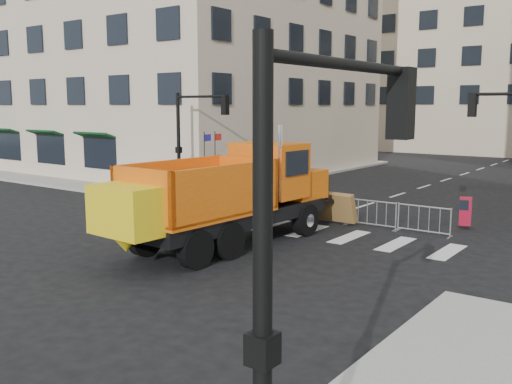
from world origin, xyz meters
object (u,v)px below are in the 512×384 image
Objects in this scene: plow_truck at (226,193)px; newspaper_box at (465,211)px; cop_a at (292,200)px; cop_c at (289,197)px; cop_b at (301,202)px; worker at (231,187)px.

plow_truck is 9.67m from newspaper_box.
cop_c reaches higher than cop_a.
cop_a is at bearing 1.01° from cop_b.
worker is at bearing 4.21° from cop_b.
cop_b is at bearing 158.09° from cop_a.
cop_a is 0.46m from cop_b.
cop_a is 0.84× the size of worker.
worker is (-3.11, -0.20, 0.31)m from cop_a.
worker is (-3.87, 5.05, -0.69)m from plow_truck.
cop_c is 1.77× the size of newspaper_box.
newspaper_box is (6.47, 2.47, -0.15)m from cop_a.
cop_b is at bearing -173.08° from newspaper_box.
cop_c is at bearing 1.01° from cop_b.
plow_truck reaches higher than cop_c.
newspaper_box is (6.61, 2.47, -0.27)m from cop_c.
cop_c reaches higher than newspaper_box.
plow_truck is 5.36m from cop_b.
worker is at bearing 40.70° from plow_truck.
cop_b is (-0.30, 5.25, -1.03)m from plow_truck.
newspaper_box is (9.58, 2.67, -0.45)m from worker.
cop_b is at bearing 6.49° from plow_truck.
cop_b is 0.81× the size of worker.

